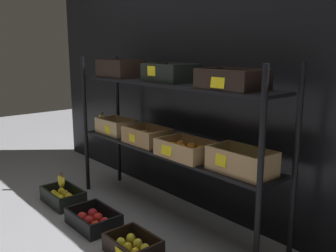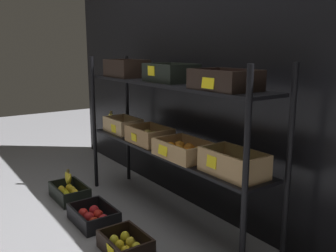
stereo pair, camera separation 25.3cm
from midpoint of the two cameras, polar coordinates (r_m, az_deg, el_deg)
The scene contains 7 objects.
ground_plane at distance 2.77m, azimuth -2.69°, elevation -14.06°, with size 10.00×10.00×0.00m, color gray.
storefront_wall at distance 2.74m, azimuth 3.16°, elevation 7.26°, with size 4.17×0.12×1.98m, color black.
display_rack at distance 2.53m, azimuth -2.88°, elevation 1.27°, with size 1.89×0.36×1.15m.
crate_ground_lemon at distance 3.13m, azimuth -18.25°, elevation -10.54°, with size 0.37×0.23×0.12m.
crate_ground_apple_red at distance 2.71m, azimuth -14.20°, elevation -14.02°, with size 0.37×0.26×0.11m.
crate_ground_center_lemon at distance 2.34m, azimuth -8.74°, elevation -18.18°, with size 0.32×0.25×0.11m.
banana_bunch_loose at distance 3.09m, azimuth -18.45°, elevation -8.26°, with size 0.14×0.05×0.13m.
Camera 1 is at (1.89, -1.63, 1.22)m, focal length 39.28 mm.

